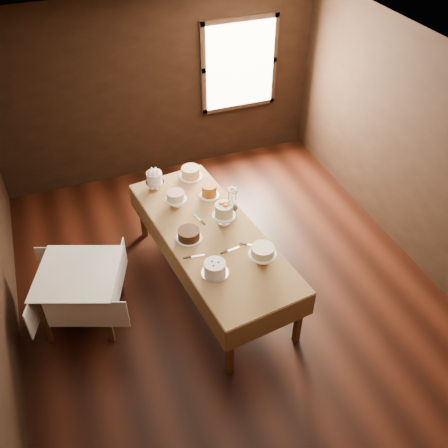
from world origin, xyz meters
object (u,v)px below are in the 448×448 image
(cake_flowers, at_px, (224,215))
(cake_server_b, at_px, (254,245))
(cake_server_c, at_px, (197,217))
(cake_server_e, at_px, (198,256))
(flower_vase, at_px, (232,207))
(cake_lattice, at_px, (176,200))
(cake_chocolate, at_px, (189,235))
(cake_swirl, at_px, (215,269))
(side_table, at_px, (78,278))
(cake_speckled, at_px, (191,173))
(cake_meringue, at_px, (155,181))
(display_table, at_px, (211,236))
(cake_caramel, at_px, (209,191))
(cake_cream, at_px, (262,255))
(cake_server_a, at_px, (234,249))

(cake_flowers, xyz_separation_m, cake_server_b, (0.18, -0.50, -0.12))
(cake_flowers, distance_m, cake_server_c, 0.36)
(cake_flowers, height_order, cake_server_e, cake_flowers)
(flower_vase, bearing_deg, cake_lattice, 150.25)
(cake_chocolate, height_order, cake_swirl, cake_swirl)
(side_table, height_order, flower_vase, flower_vase)
(cake_flowers, bearing_deg, cake_speckled, 94.08)
(cake_speckled, xyz_separation_m, cake_lattice, (-0.36, -0.53, 0.02))
(cake_swirl, bearing_deg, cake_flowers, 62.71)
(cake_meringue, relative_size, cake_swirl, 0.80)
(cake_flowers, height_order, cake_server_b, cake_flowers)
(cake_swirl, height_order, cake_server_c, cake_swirl)
(cake_speckled, bearing_deg, side_table, -145.18)
(display_table, distance_m, cake_caramel, 0.73)
(cake_chocolate, bearing_deg, cake_cream, -45.31)
(display_table, relative_size, cake_server_b, 11.71)
(cake_chocolate, relative_size, cake_server_a, 1.28)
(cake_chocolate, bearing_deg, cake_server_c, 57.10)
(side_table, distance_m, cake_caramel, 1.93)
(cake_speckled, bearing_deg, flower_vase, -74.19)
(cake_swirl, height_order, cake_cream, cake_cream)
(display_table, distance_m, cake_meringue, 1.16)
(cake_caramel, distance_m, cake_server_b, 1.09)
(cake_meringue, distance_m, flower_vase, 1.10)
(cake_swirl, bearing_deg, side_table, 155.50)
(side_table, xyz_separation_m, cake_swirl, (1.39, -0.63, 0.25))
(cake_cream, bearing_deg, side_table, 161.65)
(cake_swirl, distance_m, cake_cream, 0.55)
(cake_lattice, distance_m, cake_caramel, 0.46)
(cake_swirl, xyz_separation_m, cake_server_b, (0.56, 0.25, -0.07))
(cake_meringue, relative_size, cake_speckled, 0.75)
(cake_server_c, xyz_separation_m, flower_vase, (0.44, -0.03, 0.06))
(cake_caramel, distance_m, cake_server_c, 0.47)
(cake_meringue, bearing_deg, cake_swirl, -83.31)
(cake_speckled, relative_size, cake_swirl, 1.07)
(cake_lattice, height_order, cake_server_b, cake_lattice)
(cake_server_b, xyz_separation_m, cake_server_c, (-0.44, 0.70, 0.00))
(cake_lattice, bearing_deg, cake_meringue, 108.87)
(display_table, relative_size, cake_server_c, 11.71)
(side_table, bearing_deg, cake_lattice, 25.83)
(cake_server_a, bearing_deg, cake_speckled, 83.09)
(cake_chocolate, bearing_deg, cake_server_a, -40.21)
(cake_caramel, height_order, cake_cream, cake_cream)
(side_table, relative_size, cake_server_e, 4.74)
(cake_meringue, height_order, cake_server_b, cake_meringue)
(cake_chocolate, bearing_deg, flower_vase, 24.42)
(cake_speckled, xyz_separation_m, cake_caramel, (0.09, -0.49, 0.01))
(flower_vase, bearing_deg, display_table, -142.75)
(cake_server_c, height_order, cake_server_e, same)
(display_table, distance_m, cake_lattice, 0.70)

